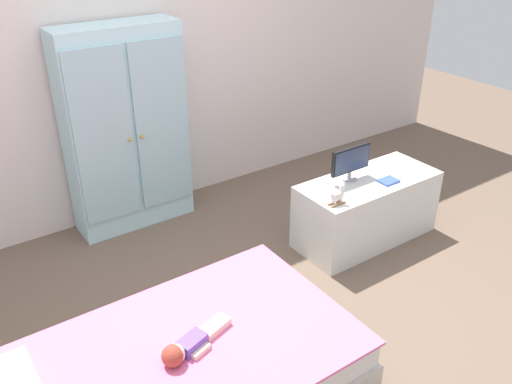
{
  "coord_description": "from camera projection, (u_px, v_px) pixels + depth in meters",
  "views": [
    {
      "loc": [
        -1.21,
        -1.86,
        2.03
      ],
      "look_at": [
        0.31,
        0.33,
        0.6
      ],
      "focal_mm": 37.8,
      "sensor_mm": 36.0,
      "label": 1
    }
  ],
  "objects": [
    {
      "name": "back_wall",
      "position": [
        105.0,
        24.0,
        3.42
      ],
      "size": [
        6.4,
        0.05,
        2.7
      ],
      "primitive_type": "cube",
      "color": "silver",
      "rests_on": "ground_plane"
    },
    {
      "name": "wardrobe",
      "position": [
        126.0,
        130.0,
        3.58
      ],
      "size": [
        0.8,
        0.31,
        1.39
      ],
      "color": "silver",
      "rests_on": "ground_plane"
    },
    {
      "name": "tv_stand",
      "position": [
        366.0,
        209.0,
        3.6
      ],
      "size": [
        0.97,
        0.42,
        0.45
      ],
      "primitive_type": "cube",
      "color": "silver",
      "rests_on": "ground_plane"
    },
    {
      "name": "ground_plane",
      "position": [
        244.0,
        329.0,
        2.92
      ],
      "size": [
        10.0,
        10.0,
        0.02
      ],
      "primitive_type": "cube",
      "color": "brown"
    },
    {
      "name": "rocking_horse_toy",
      "position": [
        339.0,
        194.0,
        3.18
      ],
      "size": [
        0.11,
        0.04,
        0.13
      ],
      "color": "#8E6642",
      "rests_on": "tv_stand"
    },
    {
      "name": "bed",
      "position": [
        169.0,
        382.0,
        2.4
      ],
      "size": [
        1.71,
        0.96,
        0.3
      ],
      "color": "beige",
      "rests_on": "ground_plane"
    },
    {
      "name": "doll",
      "position": [
        185.0,
        348.0,
        2.33
      ],
      "size": [
        0.39,
        0.18,
        0.1
      ],
      "color": "#6B4CB2",
      "rests_on": "bed"
    },
    {
      "name": "tv_monitor",
      "position": [
        351.0,
        161.0,
        3.42
      ],
      "size": [
        0.31,
        0.1,
        0.23
      ],
      "color": "#99999E",
      "rests_on": "tv_stand"
    },
    {
      "name": "book_blue",
      "position": [
        388.0,
        181.0,
        3.46
      ],
      "size": [
        0.12,
        0.09,
        0.01
      ],
      "primitive_type": "cube",
      "color": "blue",
      "rests_on": "tv_stand"
    }
  ]
}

